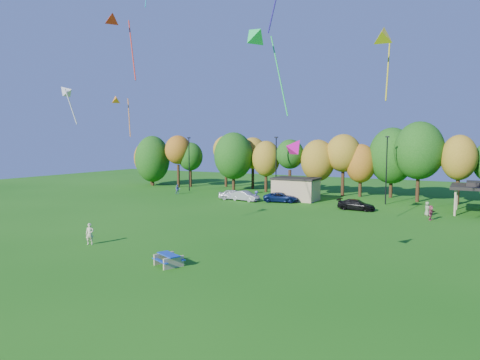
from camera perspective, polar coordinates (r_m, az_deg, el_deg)
The scene contains 20 objects.
ground at distance 24.09m, azimuth -3.68°, elevation -15.25°, with size 160.00×160.00×0.00m, color #19600F.
tree_line at distance 65.93m, azimuth 17.19°, elevation 2.79°, with size 93.57×10.55×11.15m.
lamp_posts at distance 60.00m, azimuth 18.94°, elevation 1.55°, with size 64.50×0.25×9.09m.
utility_building at distance 61.55m, azimuth 7.46°, elevation -1.17°, with size 6.30×4.30×3.25m.
picnic_table at distance 29.77m, azimuth -9.49°, elevation -10.34°, with size 2.34×2.17×0.81m.
kite_flyer at distance 37.15m, azimuth -19.39°, elevation -6.80°, with size 0.64×0.42×1.75m, color beige.
car_a at distance 61.81m, azimuth -0.86°, elevation -1.95°, with size 1.72×4.28×1.46m, color silver.
car_b at distance 60.39m, azimuth 0.68°, elevation -2.14°, with size 1.49×4.27×1.41m, color #99999E.
car_c at distance 59.50m, azimuth 5.50°, elevation -2.31°, with size 2.23×4.83×1.34m, color #0D1D4E.
car_d at distance 54.30m, azimuth 15.23°, elevation -3.20°, with size 1.84×4.52×1.31m, color black.
far_person_0 at distance 59.52m, azimuth 2.20°, elevation -2.19°, with size 1.00×0.57×1.55m, color #48519E.
far_person_2 at distance 68.83m, azimuth -8.32°, elevation -1.23°, with size 0.76×0.59×1.56m, color #425191.
far_person_3 at distance 52.61m, azimuth 23.68°, elevation -3.55°, with size 0.80×0.52×1.64m, color gray.
far_person_4 at distance 50.06m, azimuth 24.09°, elevation -4.01°, with size 1.48×0.47×1.60m, color #AF495E.
kite_0 at distance 54.35m, azimuth -16.17°, elevation 10.31°, with size 2.78×2.53×5.37m.
kite_2 at distance 38.23m, azimuth -22.32°, elevation 10.94°, with size 2.22×1.27×3.47m.
kite_6 at distance 35.63m, azimuth 1.81°, elevation 18.76°, with size 4.31×3.14×7.62m.
kite_7 at distance 42.20m, azimuth -16.78°, elevation 19.84°, with size 3.53×2.70×6.44m.
kite_9 at distance 24.99m, azimuth 7.42°, elevation 4.55°, with size 1.57×1.66×1.32m.
kite_12 at distance 32.86m, azimuth 18.58°, elevation 18.00°, with size 1.59×3.42×5.57m.
Camera 1 is at (12.12, -19.04, 8.40)m, focal length 32.00 mm.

